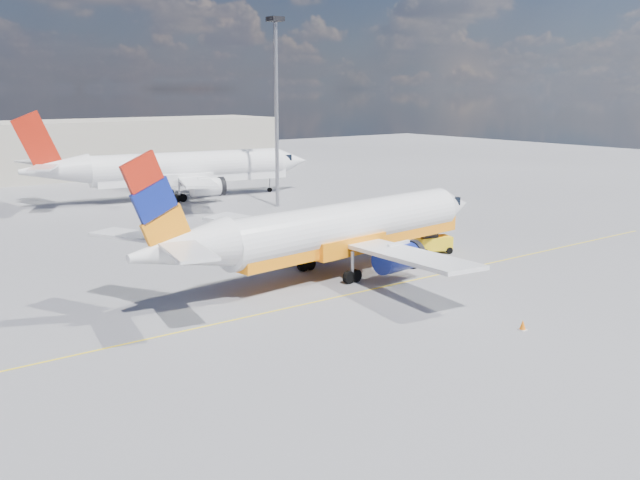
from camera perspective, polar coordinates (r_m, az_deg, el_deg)
ground at (r=41.20m, az=3.31°, el=-5.68°), size 240.00×240.00×0.00m
taxi_line at (r=43.42m, az=0.73°, el=-4.72°), size 70.00×0.15×0.01m
terminal_main at (r=109.47m, az=-21.06°, el=6.74°), size 70.00×14.00×8.00m
main_jet at (r=48.44m, az=1.45°, el=0.85°), size 31.03×24.41×9.41m
second_jet at (r=84.14m, az=-11.12°, el=5.59°), size 34.27×26.74×10.36m
gse_tug at (r=55.90m, az=8.96°, el=-0.12°), size 3.03×2.42×1.92m
traffic_cone at (r=39.39m, az=15.91°, el=-6.56°), size 0.39×0.39×0.55m
floodlight_mast at (r=76.53m, az=-3.53°, el=11.49°), size 1.44×1.44×19.79m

